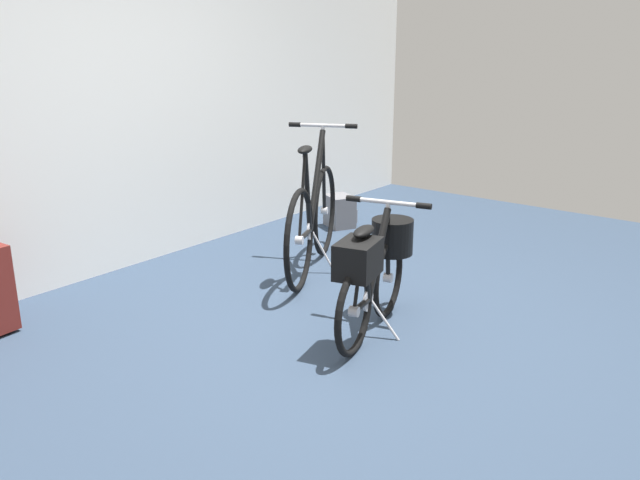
# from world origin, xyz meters

# --- Properties ---
(ground_plane) EXTENTS (7.57, 7.57, 0.00)m
(ground_plane) POSITION_xyz_m (0.00, 0.00, 0.00)
(ground_plane) COLOR #2D3D51
(back_wall) EXTENTS (7.57, 0.10, 3.14)m
(back_wall) POSITION_xyz_m (0.00, 2.19, 1.57)
(back_wall) COLOR white
(back_wall) RESTS_ON ground_plane
(folding_bike_foreground) EXTENTS (1.06, 0.52, 0.77)m
(folding_bike_foreground) POSITION_xyz_m (0.23, 0.01, 0.41)
(folding_bike_foreground) COLOR black
(folding_bike_foreground) RESTS_ON ground_plane
(display_bike_left) EXTENTS (1.41, 0.75, 1.07)m
(display_bike_left) POSITION_xyz_m (0.84, 0.97, 0.40)
(display_bike_left) COLOR black
(display_bike_left) RESTS_ON ground_plane
(backpack_on_floor) EXTENTS (0.32, 0.34, 0.29)m
(backpack_on_floor) POSITION_xyz_m (1.93, 1.52, 0.14)
(backpack_on_floor) COLOR slate
(backpack_on_floor) RESTS_ON ground_plane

